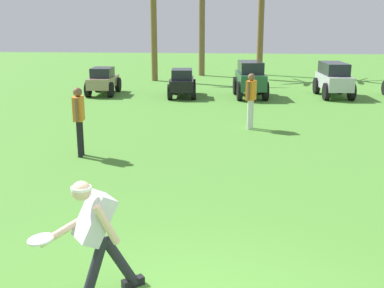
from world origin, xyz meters
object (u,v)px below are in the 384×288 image
object	(u,v)px
teammate_near_sideline	(79,115)
parked_car_slot_d	(334,79)
teammate_midfield	(251,96)
palm_tree_far_left	(154,4)
frisbee_in_flight	(41,239)
frisbee_thrower	(96,232)
parked_car_slot_c	(250,78)
palm_tree_right_of_centre	(261,4)
parked_car_slot_a	(103,81)
parked_car_slot_b	(182,82)

from	to	relation	value
teammate_near_sideline	parked_car_slot_d	xyz separation A→B (m)	(7.35, 9.25, -0.22)
teammate_near_sideline	teammate_midfield	world-z (taller)	same
parked_car_slot_d	palm_tree_far_left	world-z (taller)	palm_tree_far_left
frisbee_in_flight	palm_tree_far_left	bearing A→B (deg)	95.78
frisbee_in_flight	frisbee_thrower	bearing A→B (deg)	18.29
parked_car_slot_c	palm_tree_right_of_centre	size ratio (longest dim) A/B	0.39
parked_car_slot_c	parked_car_slot_d	size ratio (longest dim) A/B	0.99
teammate_midfield	palm_tree_far_left	size ratio (longest dim) A/B	0.26
palm_tree_right_of_centre	parked_car_slot_c	bearing A→B (deg)	-95.25
teammate_midfield	parked_car_slot_d	size ratio (longest dim) A/B	0.64
parked_car_slot_c	palm_tree_right_of_centre	distance (m)	8.60
teammate_near_sideline	teammate_midfield	bearing A→B (deg)	38.91
frisbee_thrower	parked_car_slot_d	size ratio (longest dim) A/B	0.57
palm_tree_far_left	frisbee_in_flight	bearing A→B (deg)	-84.22
frisbee_thrower	parked_car_slot_a	bearing A→B (deg)	104.92
frisbee_in_flight	parked_car_slot_a	world-z (taller)	parked_car_slot_a
parked_car_slot_b	parked_car_slot_d	size ratio (longest dim) A/B	0.92
parked_car_slot_a	parked_car_slot_c	world-z (taller)	parked_car_slot_c
parked_car_slot_a	palm_tree_far_left	xyz separation A→B (m)	(1.38, 4.64, 3.16)
frisbee_in_flight	teammate_midfield	size ratio (longest dim) A/B	0.22
frisbee_in_flight	palm_tree_far_left	xyz separation A→B (m)	(-1.97, 19.44, 2.95)
teammate_midfield	frisbee_in_flight	bearing A→B (deg)	-105.51
frisbee_thrower	frisbee_in_flight	world-z (taller)	frisbee_thrower
teammate_near_sideline	parked_car_slot_a	distance (m)	9.26
frisbee_in_flight	parked_car_slot_a	distance (m)	15.17
parked_car_slot_a	parked_car_slot_d	world-z (taller)	parked_car_slot_d
teammate_midfield	palm_tree_right_of_centre	xyz separation A→B (m)	(0.89, 13.70, 2.84)
teammate_midfield	palm_tree_right_of_centre	size ratio (longest dim) A/B	0.25
teammate_near_sideline	parked_car_slot_c	distance (m)	9.72
frisbee_thrower	parked_car_slot_a	xyz separation A→B (m)	(-3.89, 14.61, -0.22)
teammate_near_sideline	palm_tree_right_of_centre	xyz separation A→B (m)	(4.79, 16.85, 2.84)
parked_car_slot_b	palm_tree_right_of_centre	xyz separation A→B (m)	(3.43, 8.10, 3.22)
parked_car_slot_c	palm_tree_far_left	world-z (taller)	palm_tree_far_left
parked_car_slot_d	palm_tree_right_of_centre	world-z (taller)	palm_tree_right_of_centre
parked_car_slot_c	parked_car_slot_d	distance (m)	3.33
teammate_near_sideline	parked_car_slot_a	xyz separation A→B (m)	(-1.92, 9.05, -0.38)
frisbee_in_flight	parked_car_slot_b	world-z (taller)	parked_car_slot_b
frisbee_thrower	parked_car_slot_d	xyz separation A→B (m)	(5.38, 14.81, -0.07)
frisbee_in_flight	teammate_midfield	xyz separation A→B (m)	(2.47, 8.89, 0.17)
teammate_midfield	parked_car_slot_a	size ratio (longest dim) A/B	0.70
teammate_near_sideline	parked_car_slot_c	bearing A→B (deg)	65.36
teammate_near_sideline	palm_tree_far_left	size ratio (longest dim) A/B	0.26
frisbee_in_flight	palm_tree_right_of_centre	distance (m)	23.04
frisbee_in_flight	parked_car_slot_d	bearing A→B (deg)	68.44
frisbee_thrower	teammate_near_sideline	size ratio (longest dim) A/B	0.89
teammate_near_sideline	parked_car_slot_b	distance (m)	8.86
parked_car_slot_d	palm_tree_far_left	size ratio (longest dim) A/B	0.40
parked_car_slot_d	parked_car_slot_a	bearing A→B (deg)	-178.78
frisbee_thrower	teammate_midfield	size ratio (longest dim) A/B	0.89
parked_car_slot_a	parked_car_slot_c	xyz separation A→B (m)	(5.97, -0.22, 0.18)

